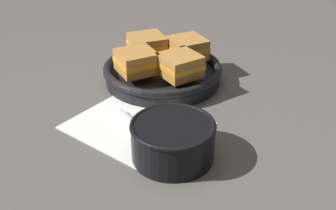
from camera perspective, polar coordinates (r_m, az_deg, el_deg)
The scene contains 9 objects.
ground_plane at distance 0.76m, azimuth -1.11°, elevation -4.30°, with size 4.00×4.00×0.00m, color #56514C.
napkin at distance 0.79m, azimuth -4.19°, elevation -2.74°, with size 0.26×0.23×0.00m.
soup_bowl at distance 0.69m, azimuth 0.66°, elevation -4.53°, with size 0.14×0.14×0.07m.
spoon at distance 0.75m, azimuth -2.85°, elevation -4.08°, with size 0.14×0.09×0.01m.
skillet at distance 0.95m, azimuth -0.73°, elevation 4.42°, with size 0.27×0.27×0.04m.
sandwich_near_left at distance 0.98m, azimuth -2.86°, elevation 8.11°, with size 0.11×0.11×0.05m.
sandwich_near_right at distance 0.90m, azimuth -4.30°, elevation 5.90°, with size 0.11×0.11×0.05m.
sandwich_far_left at distance 0.88m, azimuth 1.60°, elevation 5.42°, with size 0.11×0.11×0.05m.
sandwich_far_right at distance 0.96m, azimuth 2.58°, elevation 7.70°, with size 0.11×0.11×0.05m.
Camera 1 is at (0.32, -0.54, 0.43)m, focal length 45.00 mm.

